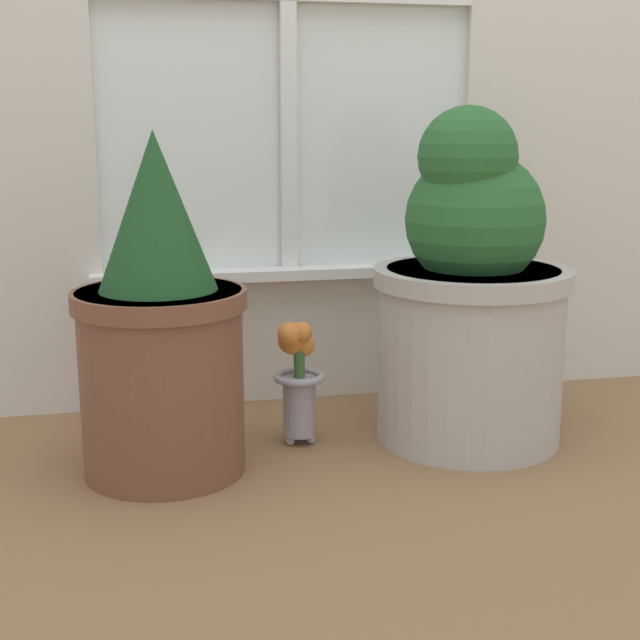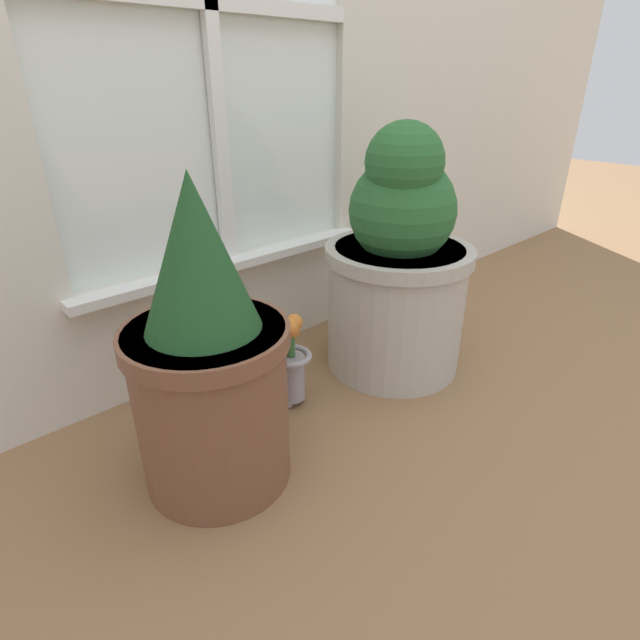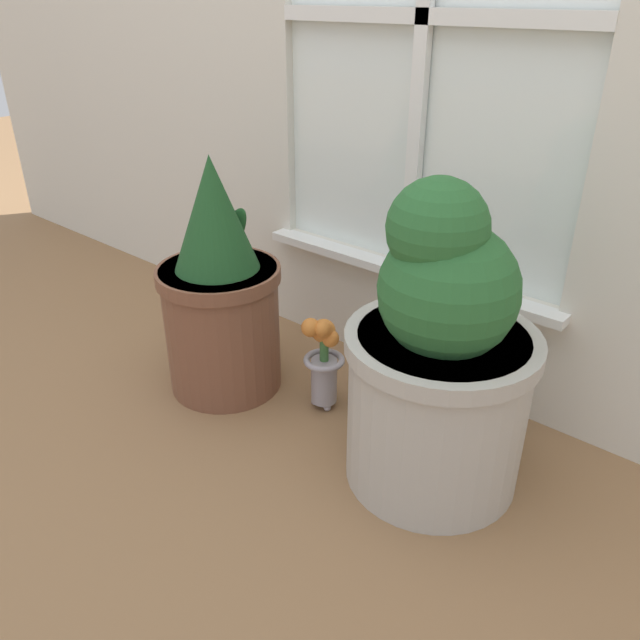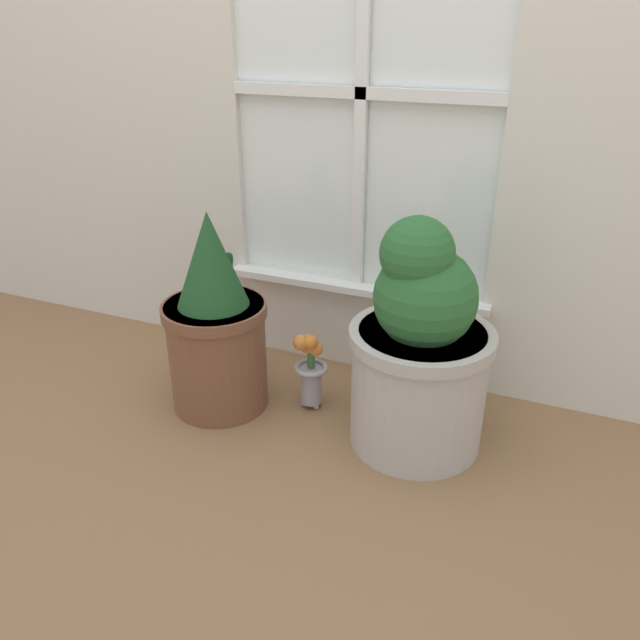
% 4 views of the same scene
% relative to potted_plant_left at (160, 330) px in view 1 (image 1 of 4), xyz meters
% --- Properties ---
extents(ground_plane, '(10.00, 10.00, 0.00)m').
position_rel_potted_plant_left_xyz_m(ground_plane, '(0.32, -0.18, -0.28)').
color(ground_plane, olive).
extents(potted_plant_left, '(0.32, 0.32, 0.65)m').
position_rel_potted_plant_left_xyz_m(potted_plant_left, '(0.00, 0.00, 0.00)').
color(potted_plant_left, brown).
rests_on(potted_plant_left, ground_plane).
extents(potted_plant_right, '(0.41, 0.41, 0.69)m').
position_rel_potted_plant_left_xyz_m(potted_plant_right, '(0.63, 0.05, 0.02)').
color(potted_plant_right, '#B7B2A8').
rests_on(potted_plant_right, ground_plane).
extents(flower_vase, '(0.11, 0.11, 0.26)m').
position_rel_potted_plant_left_xyz_m(flower_vase, '(0.28, 0.09, -0.12)').
color(flower_vase, '#99939E').
rests_on(flower_vase, ground_plane).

